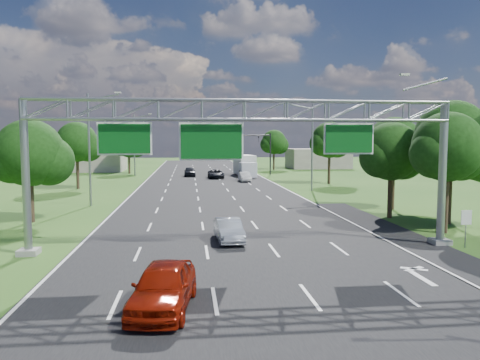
{
  "coord_description": "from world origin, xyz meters",
  "views": [
    {
      "loc": [
        -2.71,
        -12.83,
        5.97
      ],
      "look_at": [
        0.41,
        15.53,
        3.48
      ],
      "focal_mm": 35.0,
      "sensor_mm": 36.0,
      "label": 1
    }
  ],
  "objects": [
    {
      "name": "car_queue_b",
      "position": [
        1.41,
        58.51,
        0.68
      ],
      "size": [
        2.4,
        4.98,
        1.37
      ],
      "primitive_type": "imported",
      "rotation": [
        0.0,
        0.0,
        0.03
      ],
      "color": "black",
      "rests_on": "ground"
    },
    {
      "name": "streetlight_l_far",
      "position": [
        -11.3,
        65.0,
        5.58
      ],
      "size": [
        2.97,
        0.22,
        10.16
      ],
      "color": "gray",
      "rests_on": "ground"
    },
    {
      "name": "building_left",
      "position": [
        -22.0,
        78.0,
        2.5
      ],
      "size": [
        14.0,
        10.0,
        5.0
      ],
      "primitive_type": "cube",
      "color": "gray",
      "rests_on": "ground"
    },
    {
      "name": "tree_verge_la",
      "position": [
        -13.92,
        22.04,
        4.76
      ],
      "size": [
        5.76,
        4.8,
        7.4
      ],
      "color": "#2D2116",
      "rests_on": "ground"
    },
    {
      "name": "red_coupe",
      "position": [
        -3.64,
        3.34,
        0.83
      ],
      "size": [
        2.61,
        5.08,
        1.65
      ],
      "primitive_type": "imported",
      "rotation": [
        0.0,
        0.0,
        -0.14
      ],
      "color": "maroon",
      "rests_on": "ground"
    },
    {
      "name": "ground",
      "position": [
        0.0,
        30.0,
        0.0
      ],
      "size": [
        220.0,
        220.0,
        0.0
      ],
      "primitive_type": "plane",
      "color": "#275118",
      "rests_on": "ground"
    },
    {
      "name": "silver_sedan",
      "position": [
        -0.41,
        14.09,
        0.66
      ],
      "size": [
        1.63,
        4.1,
        1.33
      ],
      "primitive_type": "imported",
      "rotation": [
        0.0,
        0.0,
        0.06
      ],
      "color": "#ADB3B9",
      "rests_on": "ground"
    },
    {
      "name": "regulatory_sign",
      "position": [
        12.4,
        10.98,
        1.51
      ],
      "size": [
        0.6,
        0.08,
        2.1
      ],
      "color": "gray",
      "rests_on": "ground"
    },
    {
      "name": "streetlight_l_near",
      "position": [
        -11.3,
        30.0,
        5.58
      ],
      "size": [
        2.97,
        0.22,
        10.16
      ],
      "color": "gray",
      "rests_on": "ground"
    },
    {
      "name": "box_truck",
      "position": [
        6.53,
        63.34,
        1.61
      ],
      "size": [
        3.21,
        9.06,
        3.35
      ],
      "rotation": [
        0.0,
        0.0,
        0.11
      ],
      "color": "silver",
      "rests_on": "ground"
    },
    {
      "name": "tree_verge_rd",
      "position": [
        16.08,
        48.04,
        5.63
      ],
      "size": [
        5.76,
        4.8,
        8.28
      ],
      "color": "#2D2116",
      "rests_on": "ground"
    },
    {
      "name": "sign_gantry",
      "position": [
        0.33,
        12.0,
        6.89
      ],
      "size": [
        23.5,
        1.0,
        9.56
      ],
      "color": "gray",
      "rests_on": "ground"
    },
    {
      "name": "car_queue_d",
      "position": [
        5.17,
        52.74,
        0.67
      ],
      "size": [
        1.5,
        4.07,
        1.33
      ],
      "primitive_type": "imported",
      "rotation": [
        0.0,
        0.0,
        0.02
      ],
      "color": "#B9B9B9",
      "rests_on": "ground"
    },
    {
      "name": "road_flare",
      "position": [
        10.2,
        14.0,
        0.0
      ],
      "size": [
        3.0,
        30.0,
        0.02
      ],
      "primitive_type": "cube",
      "color": "black",
      "rests_on": "ground"
    },
    {
      "name": "tree_verge_lc",
      "position": [
        -12.92,
        70.04,
        4.98
      ],
      "size": [
        5.76,
        4.8,
        7.62
      ],
      "color": "#2D2116",
      "rests_on": "ground"
    },
    {
      "name": "tree_verge_re",
      "position": [
        14.08,
        78.04,
        5.2
      ],
      "size": [
        5.76,
        4.8,
        7.84
      ],
      "color": "#2D2116",
      "rests_on": "ground"
    },
    {
      "name": "tree_verge_lb",
      "position": [
        -15.92,
        45.04,
        5.41
      ],
      "size": [
        5.76,
        4.8,
        8.06
      ],
      "color": "#2D2116",
      "rests_on": "ground"
    },
    {
      "name": "car_queue_c",
      "position": [
        -2.55,
        62.96,
        0.75
      ],
      "size": [
        1.86,
        4.45,
        1.51
      ],
      "primitive_type": "imported",
      "rotation": [
        0.0,
        0.0,
        0.02
      ],
      "color": "black",
      "rests_on": "ground"
    },
    {
      "name": "streetlight_r_mid",
      "position": [
        11.3,
        40.0,
        5.58
      ],
      "size": [
        2.97,
        0.22,
        10.16
      ],
      "color": "gray",
      "rests_on": "ground"
    },
    {
      "name": "traffic_signal",
      "position": [
        7.48,
        65.0,
        5.17
      ],
      "size": [
        12.21,
        0.24,
        7.0
      ],
      "color": "black",
      "rests_on": "ground"
    },
    {
      "name": "building_right",
      "position": [
        24.0,
        82.0,
        2.0
      ],
      "size": [
        12.0,
        9.0,
        4.0
      ],
      "primitive_type": "cube",
      "color": "gray",
      "rests_on": "ground"
    },
    {
      "name": "tree_cluster_right",
      "position": [
        14.8,
        19.19,
        5.31
      ],
      "size": [
        9.91,
        14.6,
        8.68
      ],
      "color": "#2D2116",
      "rests_on": "ground"
    },
    {
      "name": "road",
      "position": [
        0.0,
        30.0,
        0.0
      ],
      "size": [
        18.0,
        180.0,
        0.02
      ],
      "primitive_type": "cube",
      "color": "black",
      "rests_on": "ground"
    }
  ]
}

